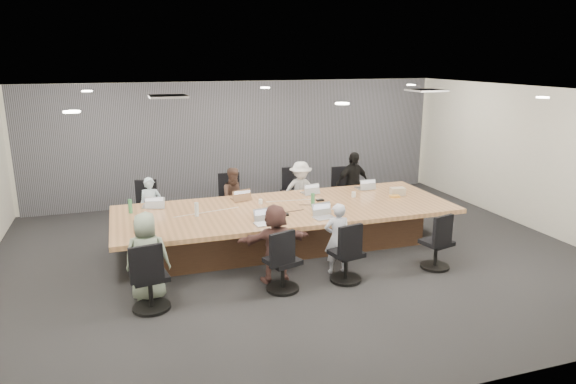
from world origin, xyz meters
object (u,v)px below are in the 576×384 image
object	(u,v)px
laptop_0	(152,206)
person_3	(353,184)
person_4	(147,256)
snack_packet	(395,196)
bottle_clear	(197,209)
person_6	(337,238)
chair_7	(436,247)
chair_2	(295,196)
laptop_2	(310,193)
chair_0	(150,212)
canvas_bag	(398,191)
chair_1	(232,203)
person_0	(151,207)
chair_5	(283,266)
chair_4	(150,282)
laptop_5	(265,224)
person_5	(275,243)
conference_table	(286,225)
bottle_green_right	(313,200)
laptop_1	(241,199)
laptop_3	(364,188)
laptop_6	(324,218)
person_2	(301,192)
chair_6	(346,258)
stapler	(276,212)
person_1	(235,198)
laptop_4	(144,236)

from	to	relation	value
laptop_0	person_3	size ratio (longest dim) A/B	0.25
person_4	snack_packet	size ratio (longest dim) A/B	6.88
bottle_clear	person_6	bearing A→B (deg)	-33.58
chair_7	chair_2	bearing A→B (deg)	95.90
laptop_2	person_3	distance (m)	1.31
chair_0	canvas_bag	world-z (taller)	canvas_bag
chair_1	person_0	size ratio (longest dim) A/B	0.71
chair_5	person_4	world-z (taller)	person_4
person_3	person_4	bearing A→B (deg)	-157.76
chair_4	person_0	bearing A→B (deg)	76.66
laptop_5	person_5	bearing A→B (deg)	-96.03
person_6	snack_packet	bearing A→B (deg)	-134.46
conference_table	bottle_green_right	bearing A→B (deg)	-13.48
laptop_0	laptop_1	xyz separation A→B (m)	(1.64, 0.00, 0.00)
laptop_3	chair_4	bearing A→B (deg)	28.47
laptop_1	laptop_6	world-z (taller)	same
laptop_2	bottle_clear	size ratio (longest dim) A/B	1.39
chair_2	laptop_0	world-z (taller)	chair_2
chair_1	person_2	size ratio (longest dim) A/B	0.64
laptop_0	snack_packet	bearing A→B (deg)	-178.73
laptop_2	laptop_6	bearing A→B (deg)	69.12
laptop_3	chair_6	bearing A→B (deg)	57.51
laptop_0	laptop_6	xyz separation A→B (m)	(2.67, -1.60, 0.00)
chair_1	chair_5	size ratio (longest dim) A/B	1.06
chair_7	person_6	xyz separation A→B (m)	(-1.60, 0.35, 0.21)
chair_4	laptop_2	size ratio (longest dim) A/B	2.45
chair_7	canvas_bag	size ratio (longest dim) A/B	2.67
person_5	stapler	xyz separation A→B (m)	(0.34, 1.07, 0.16)
person_5	laptop_5	distance (m)	0.57
chair_7	laptop_6	size ratio (longest dim) A/B	2.11
bottle_clear	chair_7	bearing A→B (deg)	-25.01
person_1	person_4	distance (m)	3.28
laptop_2	person_3	xyz separation A→B (m)	(1.18, 0.55, -0.05)
chair_2	laptop_1	distance (m)	1.68
chair_1	laptop_0	distance (m)	1.90
laptop_1	laptop_5	xyz separation A→B (m)	(0.02, -1.60, 0.00)
chair_7	person_6	distance (m)	1.65
chair_1	laptop_3	distance (m)	2.75
chair_6	canvas_bag	bearing A→B (deg)	32.14
laptop_1	canvas_bag	bearing A→B (deg)	158.05
chair_7	person_2	size ratio (longest dim) A/B	0.58
person_0	person_4	size ratio (longest dim) A/B	0.90
laptop_4	laptop_3	bearing A→B (deg)	21.20
laptop_6	bottle_green_right	size ratio (longest dim) A/B	1.41
chair_4	laptop_5	size ratio (longest dim) A/B	2.37
laptop_3	laptop_5	world-z (taller)	same
canvas_bag	person_5	bearing A→B (deg)	-153.42
canvas_bag	bottle_green_right	bearing A→B (deg)	-173.01
laptop_3	person_4	bearing A→B (deg)	24.92
person_5	snack_packet	world-z (taller)	person_5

